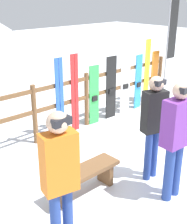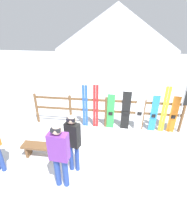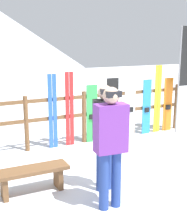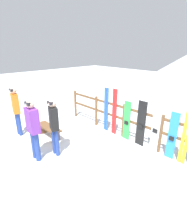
{
  "view_description": "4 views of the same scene",
  "coord_description": "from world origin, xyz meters",
  "px_view_note": "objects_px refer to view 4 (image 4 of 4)",
  "views": [
    {
      "loc": [
        -4.42,
        -2.87,
        2.9
      ],
      "look_at": [
        -0.86,
        0.99,
        0.87
      ],
      "focal_mm": 50.0,
      "sensor_mm": 36.0,
      "label": 1
    },
    {
      "loc": [
        0.3,
        -3.72,
        3.72
      ],
      "look_at": [
        -0.34,
        1.12,
        1.15
      ],
      "focal_mm": 28.0,
      "sensor_mm": 36.0,
      "label": 2
    },
    {
      "loc": [
        -2.9,
        -4.4,
        2.42
      ],
      "look_at": [
        -0.17,
        1.27,
        0.94
      ],
      "focal_mm": 50.0,
      "sensor_mm": 36.0,
      "label": 3
    },
    {
      "loc": [
        3.39,
        -2.53,
        3.06
      ],
      "look_at": [
        -0.48,
        1.14,
        1.08
      ],
      "focal_mm": 28.0,
      "sensor_mm": 36.0,
      "label": 4
    }
  ],
  "objects_px": {
    "person_purple": "(33,126)",
    "bench": "(49,129)",
    "person_black": "(54,123)",
    "snowboard_black_stripe": "(141,124)",
    "ski_pair_red": "(114,112)",
    "snowboard_blue": "(172,136)",
    "person_orange": "(16,107)",
    "snowboard_green": "(127,121)",
    "ski_pair_blue": "(106,110)",
    "ski_pair_yellow": "(186,135)",
    "snowboard_white": "(156,128)"
  },
  "relations": [
    {
      "from": "person_black",
      "to": "person_purple",
      "type": "bearing_deg",
      "value": -109.35
    },
    {
      "from": "person_orange",
      "to": "snowboard_white",
      "type": "height_order",
      "value": "person_orange"
    },
    {
      "from": "person_purple",
      "to": "person_orange",
      "type": "distance_m",
      "value": 1.87
    },
    {
      "from": "ski_pair_red",
      "to": "person_purple",
      "type": "bearing_deg",
      "value": -99.87
    },
    {
      "from": "snowboard_white",
      "to": "snowboard_blue",
      "type": "distance_m",
      "value": 0.51
    },
    {
      "from": "person_black",
      "to": "ski_pair_yellow",
      "type": "bearing_deg",
      "value": 39.75
    },
    {
      "from": "person_black",
      "to": "person_purple",
      "type": "relative_size",
      "value": 0.97
    },
    {
      "from": "person_purple",
      "to": "ski_pair_blue",
      "type": "distance_m",
      "value": 2.86
    },
    {
      "from": "snowboard_green",
      "to": "snowboard_blue",
      "type": "bearing_deg",
      "value": 0.0
    },
    {
      "from": "ski_pair_blue",
      "to": "snowboard_black_stripe",
      "type": "height_order",
      "value": "ski_pair_blue"
    },
    {
      "from": "person_black",
      "to": "snowboard_black_stripe",
      "type": "distance_m",
      "value": 2.73
    },
    {
      "from": "ski_pair_red",
      "to": "snowboard_white",
      "type": "xyz_separation_m",
      "value": [
        1.62,
        -0.0,
        -0.09
      ]
    },
    {
      "from": "ski_pair_blue",
      "to": "person_orange",
      "type": "bearing_deg",
      "value": -126.78
    },
    {
      "from": "ski_pair_red",
      "to": "person_orange",
      "type": "bearing_deg",
      "value": -132.08
    },
    {
      "from": "person_purple",
      "to": "person_orange",
      "type": "xyz_separation_m",
      "value": [
        -1.85,
        0.25,
        0.02
      ]
    },
    {
      "from": "bench",
      "to": "snowboard_green",
      "type": "xyz_separation_m",
      "value": [
        1.97,
        1.91,
        0.38
      ]
    },
    {
      "from": "person_black",
      "to": "snowboard_white",
      "type": "bearing_deg",
      "value": 50.15
    },
    {
      "from": "ski_pair_red",
      "to": "bench",
      "type": "bearing_deg",
      "value": -126.29
    },
    {
      "from": "person_purple",
      "to": "bench",
      "type": "bearing_deg",
      "value": 134.29
    },
    {
      "from": "person_orange",
      "to": "ski_pair_red",
      "type": "bearing_deg",
      "value": 47.92
    },
    {
      "from": "person_black",
      "to": "snowboard_black_stripe",
      "type": "bearing_deg",
      "value": 58.31
    },
    {
      "from": "person_purple",
      "to": "ski_pair_blue",
      "type": "height_order",
      "value": "person_purple"
    },
    {
      "from": "bench",
      "to": "snowboard_green",
      "type": "distance_m",
      "value": 2.77
    },
    {
      "from": "snowboard_black_stripe",
      "to": "snowboard_green",
      "type": "bearing_deg",
      "value": -179.99
    },
    {
      "from": "ski_pair_blue",
      "to": "snowboard_black_stripe",
      "type": "distance_m",
      "value": 1.52
    },
    {
      "from": "snowboard_white",
      "to": "ski_pair_yellow",
      "type": "height_order",
      "value": "ski_pair_yellow"
    },
    {
      "from": "person_purple",
      "to": "snowboard_green",
      "type": "bearing_deg",
      "value": 69.55
    },
    {
      "from": "ski_pair_red",
      "to": "snowboard_blue",
      "type": "relative_size",
      "value": 1.2
    },
    {
      "from": "bench",
      "to": "snowboard_blue",
      "type": "bearing_deg",
      "value": 28.39
    },
    {
      "from": "snowboard_green",
      "to": "ski_pair_yellow",
      "type": "xyz_separation_m",
      "value": [
        1.91,
        0.0,
        0.2
      ]
    },
    {
      "from": "person_black",
      "to": "snowboard_blue",
      "type": "height_order",
      "value": "person_black"
    },
    {
      "from": "person_orange",
      "to": "ski_pair_yellow",
      "type": "distance_m",
      "value": 5.48
    },
    {
      "from": "person_orange",
      "to": "snowboard_black_stripe",
      "type": "distance_m",
      "value": 4.34
    },
    {
      "from": "ski_pair_blue",
      "to": "snowboard_white",
      "type": "height_order",
      "value": "ski_pair_blue"
    },
    {
      "from": "bench",
      "to": "person_black",
      "type": "distance_m",
      "value": 1.38
    },
    {
      "from": "ski_pair_blue",
      "to": "ski_pair_yellow",
      "type": "height_order",
      "value": "ski_pair_yellow"
    },
    {
      "from": "snowboard_white",
      "to": "ski_pair_yellow",
      "type": "xyz_separation_m",
      "value": [
        0.85,
        0.0,
        0.12
      ]
    },
    {
      "from": "person_purple",
      "to": "ski_pair_yellow",
      "type": "height_order",
      "value": "person_purple"
    },
    {
      "from": "person_purple",
      "to": "snowboard_white",
      "type": "xyz_separation_m",
      "value": [
        2.11,
        2.84,
        -0.28
      ]
    },
    {
      "from": "person_black",
      "to": "ski_pair_blue",
      "type": "bearing_deg",
      "value": 92.41
    },
    {
      "from": "bench",
      "to": "person_black",
      "type": "height_order",
      "value": "person_black"
    },
    {
      "from": "person_black",
      "to": "ski_pair_red",
      "type": "relative_size",
      "value": 1.01
    },
    {
      "from": "snowboard_green",
      "to": "ski_pair_blue",
      "type": "bearing_deg",
      "value": 179.79
    },
    {
      "from": "bench",
      "to": "person_orange",
      "type": "height_order",
      "value": "person_orange"
    },
    {
      "from": "bench",
      "to": "snowboard_green",
      "type": "height_order",
      "value": "snowboard_green"
    },
    {
      "from": "person_orange",
      "to": "ski_pair_blue",
      "type": "bearing_deg",
      "value": 53.22
    },
    {
      "from": "ski_pair_red",
      "to": "ski_pair_yellow",
      "type": "height_order",
      "value": "ski_pair_yellow"
    },
    {
      "from": "snowboard_green",
      "to": "snowboard_black_stripe",
      "type": "xyz_separation_m",
      "value": [
        0.55,
        0.0,
        0.07
      ]
    },
    {
      "from": "ski_pair_red",
      "to": "snowboard_white",
      "type": "distance_m",
      "value": 1.62
    },
    {
      "from": "person_purple",
      "to": "person_orange",
      "type": "height_order",
      "value": "same"
    }
  ]
}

